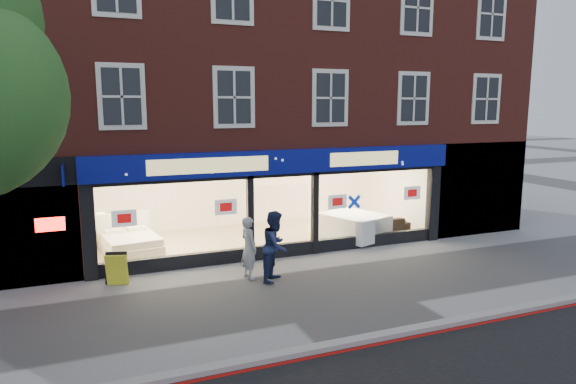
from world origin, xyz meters
TOP-DOWN VIEW (x-y plane):
  - ground at (0.00, 0.00)m, footprint 120.00×120.00m
  - kerb_line at (0.00, -3.10)m, footprint 60.00×0.10m
  - kerb_stone at (0.00, -2.90)m, footprint 60.00×0.25m
  - showroom_floor at (0.00, 5.25)m, footprint 11.00×4.50m
  - building at (-0.02, 6.93)m, footprint 19.00×8.26m
  - display_bed at (-4.32, 4.94)m, footprint 1.86×2.16m
  - bedside_table at (-5.10, 5.91)m, footprint 0.57×0.57m
  - mattress_stack at (2.99, 4.00)m, footprint 2.22×2.48m
  - sofa at (4.05, 4.04)m, footprint 2.06×0.88m
  - a_board at (-4.90, 2.33)m, footprint 0.63×0.50m
  - pedestrian_grey at (-1.59, 1.54)m, footprint 0.52×0.68m
  - pedestrian_blue at (-0.98, 1.14)m, footprint 1.12×1.15m

SIDE VIEW (x-z plane):
  - ground at x=0.00m, z-range 0.00..0.00m
  - kerb_line at x=0.00m, z-range 0.00..0.01m
  - showroom_floor at x=0.00m, z-range 0.00..0.10m
  - kerb_stone at x=0.00m, z-range 0.00..0.12m
  - bedside_table at x=-5.10m, z-range 0.10..0.65m
  - sofa at x=4.05m, z-range 0.10..0.69m
  - display_bed at x=-4.32m, z-range -0.14..0.96m
  - a_board at x=-4.90m, z-range 0.00..0.85m
  - mattress_stack at x=2.99m, z-range 0.10..0.91m
  - pedestrian_grey at x=-1.59m, z-range 0.00..1.68m
  - pedestrian_blue at x=-0.98m, z-range 0.00..1.87m
  - building at x=-0.02m, z-range 1.52..11.82m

